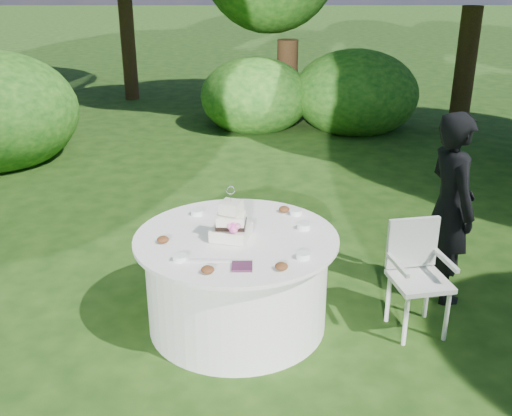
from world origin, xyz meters
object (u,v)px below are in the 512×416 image
at_px(napkins, 242,266).
at_px(chair, 416,268).
at_px(cake, 231,224).
at_px(table, 237,280).
at_px(guest, 450,208).

height_order(napkins, chair, chair).
distance_m(cake, chair, 1.47).
bearing_deg(cake, napkins, -79.59).
xyz_separation_m(napkins, cake, (-0.09, 0.47, 0.10)).
xyz_separation_m(table, cake, (-0.03, -0.04, 0.50)).
distance_m(napkins, guest, 1.97).
height_order(napkins, cake, cake).
xyz_separation_m(guest, chair, (-0.38, -0.50, -0.29)).
relative_size(table, cake, 3.78).
bearing_deg(guest, cake, 95.07).
bearing_deg(guest, table, 94.27).
bearing_deg(table, napkins, -84.15).
bearing_deg(guest, napkins, 109.21).
distance_m(guest, chair, 0.69).
bearing_deg(table, cake, -134.09).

